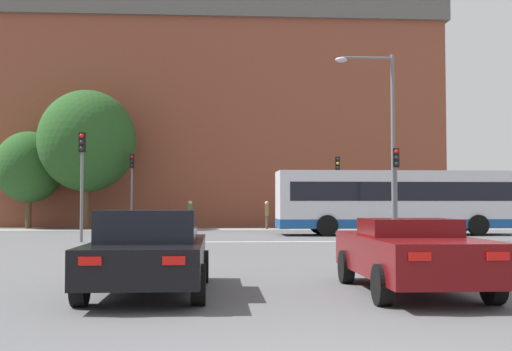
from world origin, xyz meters
name	(u,v)px	position (x,y,z in m)	size (l,w,h in m)	color
stop_line_strip	(245,242)	(0.00, 20.67, 0.00)	(9.66, 0.30, 0.01)	silver
far_pavement	(236,229)	(0.00, 32.63, 0.01)	(70.74, 2.50, 0.01)	gray
brick_civic_building	(221,119)	(-0.82, 42.53, 7.85)	(30.80, 12.46, 21.65)	brown
car_saloon_left	(149,251)	(-2.33, 6.11, 0.74)	(2.03, 4.51, 1.45)	black
car_roadster_right	(411,253)	(2.24, 5.91, 0.68)	(1.97, 4.51, 1.29)	#600C0F
bus_crossing_lead	(396,201)	(7.65, 25.80, 1.67)	(11.70, 2.64, 3.11)	silver
traffic_light_far_right	(338,181)	(5.98, 32.18, 2.88)	(0.26, 0.31, 4.29)	slate
traffic_light_near_right	(396,178)	(6.33, 21.14, 2.61)	(0.26, 0.31, 3.85)	slate
traffic_light_near_left	(82,169)	(-6.56, 20.90, 2.95)	(0.26, 0.31, 4.40)	slate
traffic_light_far_left	(132,179)	(-6.03, 32.08, 2.92)	(0.26, 0.31, 4.36)	slate
street_lamp_junction	(383,126)	(5.82, 21.19, 4.77)	(2.51, 0.36, 7.82)	slate
pedestrian_waiting	(190,213)	(-2.67, 32.10, 0.99)	(0.24, 0.40, 1.69)	brown
pedestrian_walking_east	(267,213)	(1.83, 32.73, 0.97)	(0.26, 0.42, 1.67)	brown
tree_by_building	(87,141)	(-8.91, 33.66, 5.28)	(5.80, 5.80, 8.33)	#4C3823
tree_kerbside	(29,167)	(-12.66, 34.95, 3.76)	(4.17, 4.17, 5.96)	#4C3823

